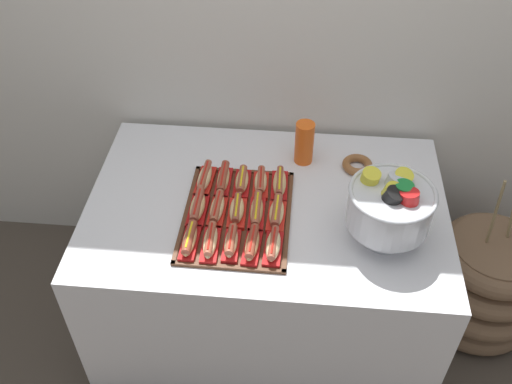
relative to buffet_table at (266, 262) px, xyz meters
The scene contains 23 objects.
ground_plane 0.40m from the buffet_table, ahead, with size 10.00×10.00×0.00m, color #4C4238.
back_wall 1.05m from the buffet_table, 90.00° to the left, with size 6.00×0.10×2.60m, color silver.
buffet_table is the anchor object (origin of this frame).
floor_vase 1.00m from the buffet_table, ahead, with size 0.55×0.55×1.03m.
serving_tray 0.39m from the buffet_table, 140.41° to the right, with size 0.41×0.53×0.01m.
hot_dog_0 0.53m from the buffet_table, 135.67° to the right, with size 0.06×0.17×0.06m.
hot_dog_1 0.50m from the buffet_table, 125.93° to the right, with size 0.06×0.18×0.06m.
hot_dog_2 0.48m from the buffet_table, 113.12° to the right, with size 0.06×0.15×0.06m.
hot_dog_3 0.47m from the buffet_table, 97.45° to the right, with size 0.07×0.17×0.06m.
hot_dog_4 0.47m from the buffet_table, 80.68° to the right, with size 0.07×0.16×0.06m.
hot_dog_5 0.48m from the buffet_table, 161.25° to the right, with size 0.07×0.17×0.06m.
hot_dog_6 0.44m from the buffet_table, 154.24° to the right, with size 0.07×0.17×0.06m.
hot_dog_7 0.42m from the buffet_table, 140.41° to the right, with size 0.07×0.16×0.06m.
hot_dog_8 0.41m from the buffet_table, 109.72° to the right, with size 0.06×0.18×0.06m.
hot_dog_9 0.41m from the buffet_table, 64.30° to the right, with size 0.07×0.17×0.06m.
hot_dog_10 0.48m from the buffet_table, 163.07° to the left, with size 0.07×0.18×0.06m.
hot_dog_11 0.44m from the buffet_table, 156.85° to the left, with size 0.06×0.18×0.06m.
hot_dog_12 0.41m from the buffet_table, 144.03° to the left, with size 0.06×0.16×0.06m.
hot_dog_13 0.40m from the buffet_table, 111.91° to the left, with size 0.07×0.16×0.06m.
hot_dog_14 0.40m from the buffet_table, 59.50° to the left, with size 0.07×0.18×0.06m.
punch_bowl 0.70m from the buffet_table, 17.71° to the right, with size 0.31×0.31×0.27m.
cup_stack 0.54m from the buffet_table, 63.77° to the left, with size 0.08×0.08×0.19m.
donut 0.57m from the buffet_table, 33.87° to the left, with size 0.13×0.13×0.03m.
Camera 1 is at (0.10, -1.60, 2.32)m, focal length 40.20 mm.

